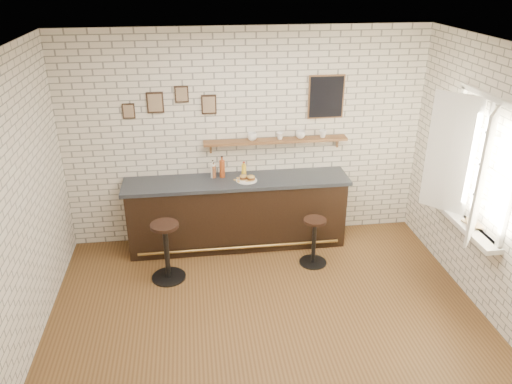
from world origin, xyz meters
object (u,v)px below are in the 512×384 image
bar_stool_right (314,240)px  shelf_cup_c (300,135)px  bar_counter (237,212)px  shelf_cup_a (252,137)px  ciabatta_sandwich (247,177)px  book_upper (466,222)px  shelf_cup_b (280,136)px  bitters_bottle_white (213,171)px  condiment_bottle_yellow (244,170)px  book_lower (467,225)px  sandwich_plate (247,180)px  bitters_bottle_brown (213,171)px  bar_stool_left (166,250)px  bitters_bottle_amber (222,169)px  shelf_cup_d (323,134)px

bar_stool_right → shelf_cup_c: shelf_cup_c is taller
bar_counter → shelf_cup_a: shelf_cup_a is taller
ciabatta_sandwich → book_upper: 2.81m
shelf_cup_b → ciabatta_sandwich: bearing=157.5°
bar_counter → bitters_bottle_white: bearing=158.9°
condiment_bottle_yellow → book_lower: (2.44, -1.63, -0.16)m
bar_stool_right → book_upper: (1.59, -0.84, 0.60)m
sandwich_plate → bitters_bottle_brown: bearing=158.8°
bitters_bottle_brown → book_lower: size_ratio=1.00×
bitters_bottle_white → book_lower: 3.30m
ciabatta_sandwich → book_lower: bearing=-31.2°
bar_counter → bar_stool_right: bar_counter is taller
bar_stool_left → bar_stool_right: (1.94, 0.10, -0.07)m
bitters_bottle_white → shelf_cup_c: shelf_cup_c is taller
bar_stool_left → shelf_cup_c: bearing=26.5°
bar_counter → bitters_bottle_brown: bearing=158.6°
bitters_bottle_amber → bitters_bottle_white: bearing=-180.0°
bitters_bottle_white → bar_counter: bearing=-21.1°
bar_counter → ciabatta_sandwich: size_ratio=13.38×
book_lower → bitters_bottle_brown: bearing=136.8°
sandwich_plate → shelf_cup_d: 1.25m
bitters_bottle_amber → shelf_cup_d: 1.48m
bar_stool_right → book_lower: size_ratio=2.96×
book_lower → bar_stool_right: bearing=138.0°
ciabatta_sandwich → shelf_cup_b: (0.49, 0.25, 0.49)m
condiment_bottle_yellow → shelf_cup_c: 0.92m
bitters_bottle_white → bar_stool_right: 1.67m
bar_counter → bitters_bottle_amber: 0.67m
shelf_cup_a → book_lower: shelf_cup_a is taller
ciabatta_sandwich → shelf_cup_b: size_ratio=2.23×
bar_stool_left → shelf_cup_a: (1.22, 0.94, 1.13)m
bar_counter → shelf_cup_a: (0.24, 0.20, 1.05)m
bar_counter → sandwich_plate: 0.53m
bar_stool_left → shelf_cup_d: (2.21, 0.94, 1.13)m
ciabatta_sandwich → shelf_cup_b: shelf_cup_b is taller
sandwich_plate → ciabatta_sandwich: ciabatta_sandwich is taller
bitters_bottle_brown → book_upper: bearing=-29.3°
shelf_cup_d → book_upper: size_ratio=0.43×
bitters_bottle_brown → bar_stool_right: bearing=-31.2°
sandwich_plate → bitters_bottle_amber: bitters_bottle_amber is taller
sandwich_plate → bitters_bottle_brown: 0.48m
shelf_cup_c → bar_stool_left: bearing=114.3°
book_lower → bitters_bottle_white: bearing=136.8°
bar_stool_right → book_lower: bearing=-28.5°
bitters_bottle_amber → shelf_cup_c: (1.10, 0.08, 0.42)m
bitters_bottle_white → bar_stool_left: bitters_bottle_white is taller
bitters_bottle_amber → shelf_cup_b: 0.92m
bar_counter → bitters_bottle_amber: bearing=147.1°
bitters_bottle_white → book_upper: 3.29m
bitters_bottle_amber → shelf_cup_d: size_ratio=2.88×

